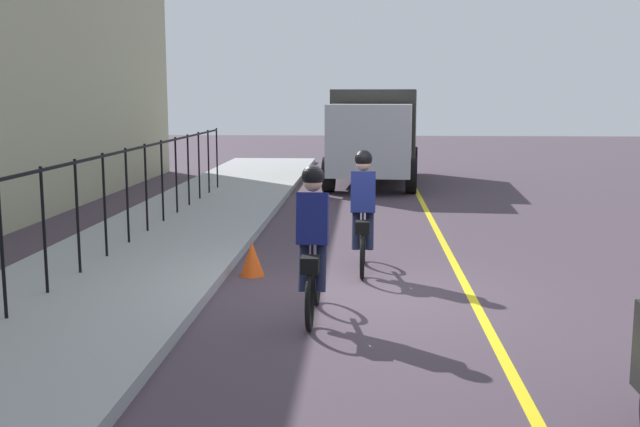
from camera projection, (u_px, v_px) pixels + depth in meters
name	position (u px, v px, depth m)	size (l,w,h in m)	color
ground_plane	(349.00, 295.00, 9.93)	(80.00, 80.00, 0.00)	#443742
lane_line_centre	(472.00, 297.00, 9.84)	(36.00, 0.12, 0.01)	yellow
sidewalk	(97.00, 286.00, 10.12)	(40.00, 3.20, 0.15)	#98999B
iron_fence	(91.00, 190.00, 10.95)	(18.75, 0.04, 1.60)	black
cyclist_lead	(363.00, 212.00, 11.11)	(1.71, 0.36, 1.83)	black
cyclist_follow	(313.00, 243.00, 8.74)	(1.71, 0.36, 1.83)	black
box_truck_background	(375.00, 131.00, 22.66)	(6.85, 2.90, 2.78)	#32322C
traffic_cone_near	(252.00, 259.00, 10.98)	(0.36, 0.36, 0.51)	#E94E14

